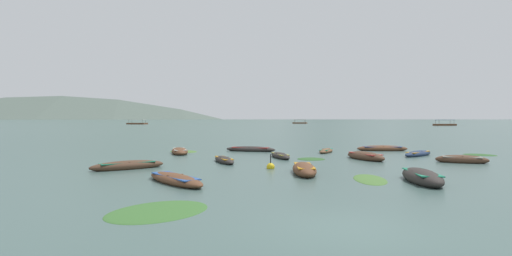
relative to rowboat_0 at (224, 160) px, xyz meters
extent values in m
plane|color=#425B56|center=(3.87, 1484.70, -0.16)|extent=(6000.00, 6000.00, 0.00)
cone|color=slate|center=(-1259.59, 2202.89, 307.91)|extent=(1888.17, 1888.17, 616.13)
cone|color=#56665B|center=(-469.06, 1739.78, 203.14)|extent=(1753.58, 1753.58, 406.60)
cone|color=#4C5B56|center=(446.95, 1953.86, 157.25)|extent=(858.53, 858.53, 314.81)
cone|color=#4C5B56|center=(1066.86, 2099.69, 100.52)|extent=(835.76, 835.76, 201.35)
ellipsoid|color=#2D2826|center=(0.00, 0.00, -0.01)|extent=(1.91, 3.69, 0.50)
cube|color=orange|center=(0.00, 0.00, 0.14)|extent=(1.38, 2.66, 0.05)
cube|color=#2D2826|center=(0.00, 0.00, 0.19)|extent=(0.60, 0.26, 0.04)
ellipsoid|color=brown|center=(8.45, 7.10, -0.03)|extent=(2.16, 3.12, 0.42)
cube|color=#197A56|center=(8.45, 7.10, 0.10)|extent=(1.55, 2.25, 0.05)
cube|color=brown|center=(8.45, 7.10, 0.15)|extent=(0.59, 0.35, 0.04)
ellipsoid|color=brown|center=(-3.97, 6.50, 0.03)|extent=(2.17, 4.22, 0.61)
cube|color=#B7B2A3|center=(-3.97, 6.50, 0.21)|extent=(1.57, 3.04, 0.05)
cube|color=brown|center=(-3.97, 6.50, 0.26)|extent=(0.89, 0.28, 0.04)
ellipsoid|color=brown|center=(4.46, -5.31, 0.06)|extent=(1.43, 3.89, 0.71)
cube|color=orange|center=(4.46, -5.31, 0.27)|extent=(1.03, 2.80, 0.05)
cube|color=brown|center=(4.46, -5.31, 0.32)|extent=(0.82, 0.13, 0.04)
ellipsoid|color=navy|center=(14.98, 3.86, 0.00)|extent=(3.60, 3.25, 0.51)
cube|color=orange|center=(14.98, 3.86, 0.15)|extent=(2.59, 2.34, 0.05)
cube|color=navy|center=(14.98, 3.86, 0.20)|extent=(0.47, 0.54, 0.04)
ellipsoid|color=#2D2826|center=(4.04, 2.75, -0.01)|extent=(1.58, 3.68, 0.49)
cube|color=olive|center=(4.04, 2.75, 0.14)|extent=(1.14, 2.65, 0.05)
cube|color=#2D2826|center=(4.04, 2.75, 0.19)|extent=(0.63, 0.20, 0.04)
ellipsoid|color=#2D2826|center=(9.42, -8.19, 0.07)|extent=(1.82, 4.08, 0.75)
cube|color=#197A56|center=(9.42, -8.19, 0.30)|extent=(1.31, 2.94, 0.05)
cube|color=#2D2826|center=(9.42, -8.19, 0.35)|extent=(0.91, 0.19, 0.04)
ellipsoid|color=#4C3323|center=(9.99, 1.44, 0.05)|extent=(2.44, 4.14, 0.70)
cube|color=#B22D28|center=(9.99, 1.44, 0.26)|extent=(1.76, 2.98, 0.05)
cube|color=#4C3323|center=(9.99, 1.44, 0.31)|extent=(0.86, 0.35, 0.04)
ellipsoid|color=brown|center=(13.95, 8.67, 0.02)|extent=(4.63, 1.49, 0.60)
cube|color=#28519E|center=(13.95, 8.67, 0.20)|extent=(3.34, 1.08, 0.05)
cube|color=brown|center=(13.95, 8.67, 0.25)|extent=(0.13, 0.85, 0.04)
ellipsoid|color=#2D2826|center=(1.98, 8.55, 0.01)|extent=(4.69, 2.52, 0.56)
cube|color=#B22D28|center=(1.98, 8.55, 0.18)|extent=(3.37, 1.82, 0.05)
cube|color=#2D2826|center=(1.98, 8.55, 0.23)|extent=(0.32, 0.81, 0.04)
ellipsoid|color=#4C3323|center=(15.72, -0.80, 0.04)|extent=(3.39, 2.23, 0.64)
cube|color=#B7B2A3|center=(15.72, -0.80, 0.23)|extent=(2.44, 1.61, 0.05)
cube|color=#4C3323|center=(15.72, -0.80, 0.28)|extent=(0.36, 0.71, 0.04)
ellipsoid|color=brown|center=(-1.88, -7.95, 0.00)|extent=(3.63, 4.29, 0.52)
cube|color=#28519E|center=(-1.88, -7.95, 0.16)|extent=(2.62, 3.09, 0.05)
cube|color=brown|center=(-1.88, -7.95, 0.21)|extent=(0.68, 0.54, 0.04)
ellipsoid|color=#4C3323|center=(-5.44, -3.04, 0.03)|extent=(4.14, 3.17, 0.61)
cube|color=#197A56|center=(-5.44, -3.04, 0.21)|extent=(2.98, 2.29, 0.05)
cube|color=#4C3323|center=(-5.44, -3.04, 0.26)|extent=(0.45, 0.64, 0.04)
cube|color=brown|center=(83.05, 123.96, 0.11)|extent=(9.40, 4.34, 0.90)
cylinder|color=#4C4742|center=(86.24, 125.60, 1.24)|extent=(0.10, 0.10, 1.80)
cylinder|color=#4C4742|center=(86.62, 123.53, 1.24)|extent=(0.10, 0.10, 1.80)
cylinder|color=#4C4742|center=(79.47, 124.38, 1.24)|extent=(0.10, 0.10, 1.80)
cylinder|color=#4C4742|center=(79.85, 122.31, 1.24)|extent=(0.10, 0.10, 1.80)
cube|color=#334C75|center=(83.05, 123.96, 2.14)|extent=(7.90, 3.64, 0.12)
cube|color=brown|center=(33.79, 182.82, 0.11)|extent=(8.09, 5.14, 0.90)
cylinder|color=#4C4742|center=(30.72, 183.09, 1.24)|extent=(0.10, 0.10, 1.80)
cylinder|color=#4C4742|center=(31.40, 184.78, 1.24)|extent=(0.10, 0.10, 1.80)
cylinder|color=#4C4742|center=(36.19, 180.87, 1.24)|extent=(0.10, 0.10, 1.80)
cylinder|color=#4C4742|center=(36.87, 182.56, 1.24)|extent=(0.10, 0.10, 1.80)
cube|color=#9E998E|center=(33.79, 182.82, 2.14)|extent=(6.80, 4.31, 0.12)
cube|color=brown|center=(-49.42, 162.80, 0.11)|extent=(10.21, 6.09, 0.90)
cylinder|color=#4C4742|center=(-45.54, 163.35, 1.24)|extent=(0.10, 0.10, 1.80)
cylinder|color=#4C4742|center=(-46.26, 160.48, 1.24)|extent=(0.10, 0.10, 1.80)
cylinder|color=#4C4742|center=(-52.58, 165.11, 1.24)|extent=(0.10, 0.10, 1.80)
cylinder|color=#4C4742|center=(-53.30, 162.25, 1.24)|extent=(0.10, 0.10, 1.80)
cube|color=beige|center=(-49.42, 162.80, 2.14)|extent=(8.58, 5.11, 0.12)
sphere|color=yellow|center=(2.84, -3.25, -0.06)|extent=(0.48, 0.48, 0.48)
cylinder|color=black|center=(2.84, -3.25, 0.32)|extent=(0.06, 0.06, 0.76)
ellipsoid|color=#477033|center=(7.28, -7.38, -0.16)|extent=(2.06, 3.60, 0.14)
ellipsoid|color=#2D5628|center=(20.22, 4.28, -0.16)|extent=(3.07, 3.02, 0.14)
ellipsoid|color=#477033|center=(-3.94, 8.37, -0.16)|extent=(3.47, 3.68, 0.14)
ellipsoid|color=#38662D|center=(-1.51, -13.25, -0.16)|extent=(4.25, 4.30, 0.14)
ellipsoid|color=#2D5628|center=(6.15, 1.77, -0.16)|extent=(2.73, 2.79, 0.14)
camera|label=1|loc=(1.08, -25.28, 2.78)|focal=26.70mm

